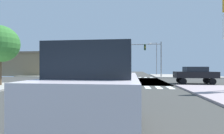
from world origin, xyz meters
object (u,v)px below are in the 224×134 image
object	(u,v)px
traffic_signal_mast	(147,51)
bank_building	(34,64)
suv_crossing_1	(101,84)
sedan_farside_2	(195,74)
street_lamp	(155,55)
sidewalk_tree	(0,44)
box_truck_queued_1	(119,65)

from	to	relation	value
traffic_signal_mast	bank_building	xyz separation A→B (m)	(-25.29, 6.26, -2.15)
suv_crossing_1	sedan_farside_2	bearing A→B (deg)	62.34
street_lamp	suv_crossing_1	bearing A→B (deg)	-100.16
sedan_farside_2	suv_crossing_1	xyz separation A→B (m)	(-7.72, -14.72, 0.28)
traffic_signal_mast	suv_crossing_1	bearing A→B (deg)	-97.73
street_lamp	sedan_farside_2	size ratio (longest dim) A/B	1.71
sidewalk_tree	street_lamp	bearing A→B (deg)	53.68
street_lamp	box_truck_queued_1	xyz separation A→B (m)	(-10.11, 22.57, -1.88)
bank_building	sedan_farside_2	bearing A→B (deg)	-30.28
traffic_signal_mast	street_lamp	xyz separation A→B (m)	(2.62, 8.40, -0.19)
box_truck_queued_1	suv_crossing_1	bearing A→B (deg)	94.04
traffic_signal_mast	sedan_farside_2	world-z (taller)	traffic_signal_mast
sidewalk_tree	suv_crossing_1	size ratio (longest dim) A/B	1.26
traffic_signal_mast	suv_crossing_1	distance (m)	26.14
sidewalk_tree	suv_crossing_1	xyz separation A→B (m)	(11.61, -9.99, -2.65)
traffic_signal_mast	sedan_farside_2	size ratio (longest dim) A/B	1.48
bank_building	sedan_farside_2	size ratio (longest dim) A/B	3.05
street_lamp	sedan_farside_2	xyz separation A→B (m)	(1.61, -19.37, -3.33)
suv_crossing_1	box_truck_queued_1	size ratio (longest dim) A/B	0.64
street_lamp	box_truck_queued_1	size ratio (longest dim) A/B	1.02
traffic_signal_mast	sedan_farside_2	xyz separation A→B (m)	(4.23, -10.98, -3.52)
suv_crossing_1	box_truck_queued_1	distance (m)	56.82
street_lamp	bank_building	xyz separation A→B (m)	(-27.92, -2.14, -1.95)
sedan_farside_2	box_truck_queued_1	distance (m)	43.57
street_lamp	traffic_signal_mast	bearing A→B (deg)	-107.34
street_lamp	sedan_farside_2	world-z (taller)	street_lamp
sidewalk_tree	traffic_signal_mast	bearing A→B (deg)	46.13
box_truck_queued_1	sidewalk_tree	bearing A→B (deg)	80.74
sidewalk_tree	bank_building	bearing A→B (deg)	114.89
bank_building	sedan_farside_2	distance (m)	34.22
traffic_signal_mast	suv_crossing_1	world-z (taller)	traffic_signal_mast
suv_crossing_1	box_truck_queued_1	bearing A→B (deg)	94.04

